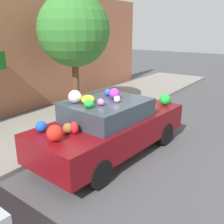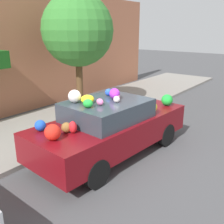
# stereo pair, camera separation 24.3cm
# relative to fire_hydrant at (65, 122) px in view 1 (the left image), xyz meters

# --- Properties ---
(ground_plane) EXTENTS (60.00, 60.00, 0.00)m
(ground_plane) POSITION_rel_fire_hydrant_xyz_m (-0.11, -1.72, -0.47)
(ground_plane) COLOR #4C4C4F
(sidewalk_curb) EXTENTS (24.00, 3.20, 0.12)m
(sidewalk_curb) POSITION_rel_fire_hydrant_xyz_m (-0.11, 0.98, -0.41)
(sidewalk_curb) COLOR gray
(sidewalk_curb) RESTS_ON ground
(street_tree) EXTENTS (2.51, 2.51, 4.20)m
(street_tree) POSITION_rel_fire_hydrant_xyz_m (1.76, 1.15, 2.58)
(street_tree) COLOR brown
(street_tree) RESTS_ON sidewalk_curb
(fire_hydrant) EXTENTS (0.20, 0.20, 0.70)m
(fire_hydrant) POSITION_rel_fire_hydrant_xyz_m (0.00, 0.00, 0.00)
(fire_hydrant) COLOR gold
(fire_hydrant) RESTS_ON sidewalk_curb
(art_car) EXTENTS (4.49, 2.06, 1.76)m
(art_car) POSITION_rel_fire_hydrant_xyz_m (-0.15, -1.78, 0.31)
(art_car) COLOR maroon
(art_car) RESTS_ON ground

